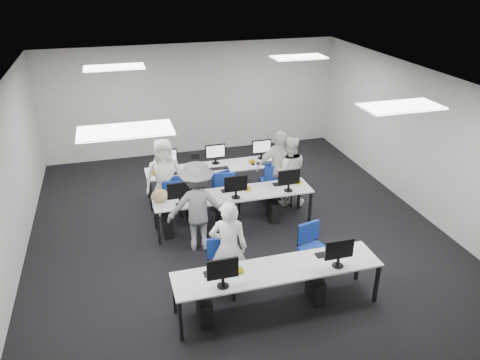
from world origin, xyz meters
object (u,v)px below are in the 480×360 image
object	(u,v)px
chair_0	(221,278)
chair_5	(173,202)
chair_1	(313,259)
chair_4	(278,192)
student_1	(289,171)
desk_front	(278,271)
chair_7	(271,189)
chair_3	(226,200)
chair_6	(225,196)
photographer	(198,206)
student_0	(228,248)
desk_mid	(233,196)
student_2	(165,177)
student_3	(279,168)
chair_2	(178,206)

from	to	relation	value
chair_0	chair_5	bearing A→B (deg)	109.39
chair_1	chair_4	world-z (taller)	chair_4
student_1	chair_0	bearing A→B (deg)	66.01
desk_front	chair_7	xyz separation A→B (m)	(1.09, 3.40, -0.38)
chair_3	chair_6	size ratio (longest dim) A/B	0.95
chair_4	photographer	size ratio (longest dim) A/B	0.54
chair_5	photographer	size ratio (longest dim) A/B	0.48
student_0	photographer	bearing A→B (deg)	-66.13
desk_mid	chair_6	distance (m)	0.85
chair_3	chair_7	bearing A→B (deg)	-7.36
chair_5	student_2	xyz separation A→B (m)	(-0.12, 0.10, 0.57)
chair_5	chair_6	size ratio (longest dim) A/B	0.90
desk_mid	chair_7	xyz separation A→B (m)	(1.09, 0.80, -0.38)
student_3	student_2	bearing A→B (deg)	176.62
desk_front	chair_6	world-z (taller)	chair_6
chair_3	photographer	bearing A→B (deg)	-142.57
desk_front	student_1	size ratio (longest dim) A/B	2.03
student_1	student_3	distance (m)	0.24
chair_1	student_1	world-z (taller)	student_1
chair_4	photographer	xyz separation A→B (m)	(-2.01, -1.22, 0.58)
chair_3	student_0	distance (m)	2.72
desk_mid	photographer	xyz separation A→B (m)	(-0.84, -0.60, 0.19)
desk_front	chair_2	distance (m)	3.41
chair_6	student_1	world-z (taller)	student_1
desk_mid	chair_0	bearing A→B (deg)	-110.55
chair_2	chair_7	xyz separation A→B (m)	(2.14, 0.18, 0.02)
chair_6	student_3	distance (m)	1.31
chair_2	chair_5	bearing A→B (deg)	114.77
chair_2	student_2	distance (m)	0.67
chair_1	chair_4	xyz separation A→B (m)	(0.27, 2.55, 0.01)
chair_0	chair_2	xyz separation A→B (m)	(-0.29, 2.63, -0.01)
chair_6	student_1	size ratio (longest dim) A/B	0.59
chair_4	student_2	bearing A→B (deg)	162.25
student_0	student_2	xyz separation A→B (m)	(-0.63, 2.95, 0.00)
desk_front	chair_0	bearing A→B (deg)	141.64
chair_1	chair_3	world-z (taller)	chair_1
student_0	photographer	world-z (taller)	photographer
desk_front	chair_3	bearing A→B (deg)	90.26
chair_1	chair_2	size ratio (longest dim) A/B	1.03
chair_2	chair_4	bearing A→B (deg)	5.77
desk_front	chair_6	size ratio (longest dim) A/B	3.43
chair_1	photographer	bearing A→B (deg)	128.33
chair_0	student_0	size ratio (longest dim) A/B	0.55
chair_0	chair_6	size ratio (longest dim) A/B	0.97
chair_2	chair_3	bearing A→B (deg)	4.22
student_1	photographer	xyz separation A→B (m)	(-2.25, -1.20, 0.09)
chair_0	student_0	xyz separation A→B (m)	(0.14, 0.01, 0.54)
chair_4	desk_mid	bearing A→B (deg)	-162.14
chair_1	desk_mid	bearing A→B (deg)	100.82
desk_front	photographer	xyz separation A→B (m)	(-0.84, 2.00, 0.19)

